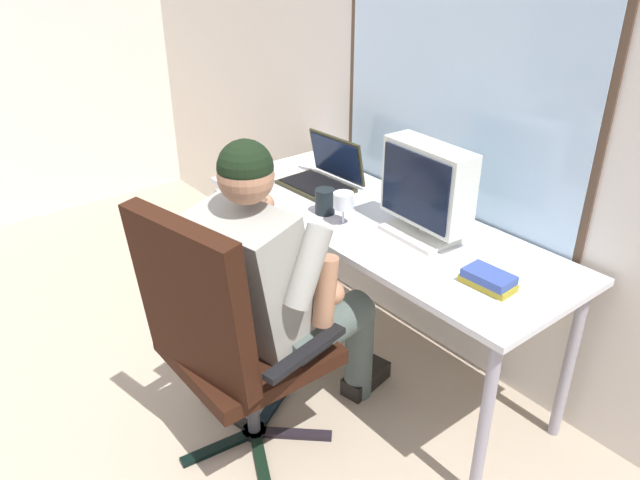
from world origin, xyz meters
TOP-DOWN VIEW (x-y plane):
  - wall_rear at (0.00, 2.27)m, footprint 5.45×0.08m
  - desk at (-0.05, 1.90)m, footprint 1.72×0.63m
  - office_chair at (0.03, 1.08)m, footprint 0.67×0.62m
  - person_seated at (-0.02, 1.35)m, footprint 0.59×0.83m
  - crt_monitor at (0.15, 1.94)m, footprint 0.39×0.24m
  - laptop at (-0.49, 1.96)m, footprint 0.35×0.29m
  - wine_glass at (-0.12, 1.75)m, footprint 0.08×0.08m
  - book_stack at (0.56, 1.82)m, footprint 0.19×0.11m
  - coffee_mug at (-0.25, 1.76)m, footprint 0.08×0.08m

SIDE VIEW (x-z plane):
  - office_chair at x=0.03m, z-range 0.05..1.09m
  - person_seated at x=-0.02m, z-range 0.02..1.25m
  - desk at x=-0.05m, z-range 0.29..1.02m
  - book_stack at x=0.56m, z-range 0.73..0.78m
  - coffee_mug at x=-0.25m, z-range 0.73..0.84m
  - laptop at x=-0.49m, z-range 0.67..0.90m
  - wine_glass at x=-0.12m, z-range 0.76..0.90m
  - crt_monitor at x=0.15m, z-range 0.74..1.12m
  - wall_rear at x=0.00m, z-range 0.00..2.57m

